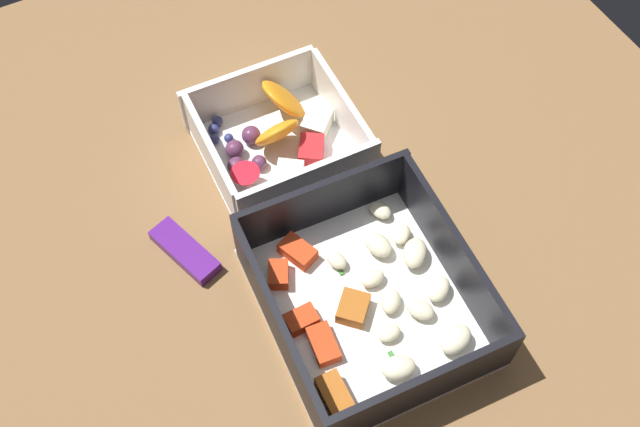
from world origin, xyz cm
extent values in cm
cube|color=brown|center=(0.00, 0.00, 1.00)|extent=(80.00, 80.00, 2.00)
cube|color=white|center=(-10.42, 0.70, 2.30)|extent=(20.07, 17.70, 0.60)
cube|color=black|center=(-19.63, 1.29, 5.45)|extent=(1.65, 16.53, 5.71)
cube|color=black|center=(-1.21, 0.11, 5.45)|extent=(1.65, 16.53, 5.71)
cube|color=black|center=(-9.91, 8.65, 5.45)|extent=(17.86, 1.74, 5.71)
cube|color=black|center=(-10.93, -7.24, 5.45)|extent=(17.86, 1.74, 5.71)
ellipsoid|color=beige|center=(-11.47, -1.02, 3.41)|extent=(2.78, 2.75, 1.15)
ellipsoid|color=beige|center=(-6.35, -5.18, 3.34)|extent=(2.39, 2.57, 1.05)
ellipsoid|color=beige|center=(-5.89, 1.10, 3.30)|extent=(2.37, 2.01, 1.00)
ellipsoid|color=beige|center=(-12.44, -5.12, 3.48)|extent=(2.77, 3.06, 1.26)
ellipsoid|color=beige|center=(-8.59, -5.14, 3.64)|extent=(3.58, 3.56, 1.49)
ellipsoid|color=beige|center=(-13.82, 0.54, 3.30)|extent=(1.49, 2.07, 1.01)
ellipsoid|color=beige|center=(-3.27, -4.82, 3.35)|extent=(2.57, 2.23, 1.07)
ellipsoid|color=beige|center=(-13.27, -2.79, 3.44)|extent=(2.94, 2.76, 1.21)
ellipsoid|color=beige|center=(-16.93, -3.83, 3.65)|extent=(2.70, 3.38, 1.50)
ellipsoid|color=beige|center=(-16.78, 1.47, 3.60)|extent=(2.70, 3.29, 1.42)
ellipsoid|color=beige|center=(-6.38, -2.77, 3.57)|extent=(3.17, 2.58, 1.38)
ellipsoid|color=beige|center=(-8.86, -0.76, 3.36)|extent=(1.69, 2.29, 1.09)
cube|color=red|center=(-9.40, 6.32, 3.24)|extent=(1.82, 2.66, 1.27)
cube|color=#AD5B1E|center=(-16.36, 6.98, 3.44)|extent=(3.46, 2.08, 1.67)
cube|color=red|center=(-12.10, 5.70, 3.15)|extent=(3.53, 2.29, 1.11)
cube|color=#AD5B1E|center=(-10.50, 2.04, 3.29)|extent=(3.64, 3.63, 1.37)
cube|color=red|center=(-4.75, 6.14, 3.27)|extent=(2.91, 2.58, 1.33)
cube|color=red|center=(-3.50, 3.65, 3.24)|extent=(3.64, 2.95, 1.28)
cube|color=#387A33|center=(-6.79, 1.14, 2.70)|extent=(0.60, 0.40, 0.20)
cube|color=#387A33|center=(-8.59, -0.60, 2.70)|extent=(0.60, 0.40, 0.20)
cube|color=#387A33|center=(-15.33, 1.17, 2.70)|extent=(0.60, 0.40, 0.20)
cube|color=#387A33|center=(-5.68, -2.66, 2.70)|extent=(0.60, 0.40, 0.20)
cube|color=#387A33|center=(-9.90, 1.69, 2.70)|extent=(0.60, 0.40, 0.20)
cube|color=white|center=(7.62, -0.04, 2.30)|extent=(13.97, 14.36, 0.60)
cube|color=white|center=(1.20, 0.20, 5.05)|extent=(1.13, 13.87, 4.90)
cube|color=white|center=(14.04, -0.29, 5.05)|extent=(1.13, 13.87, 4.90)
cube|color=white|center=(7.87, 6.58, 5.05)|extent=(12.26, 1.07, 4.90)
cube|color=white|center=(7.36, -6.67, 5.05)|extent=(12.26, 1.07, 4.90)
ellipsoid|color=orange|center=(11.05, -2.32, 5.12)|extent=(5.61, 4.93, 4.85)
ellipsoid|color=orange|center=(7.80, -0.06, 4.99)|extent=(4.21, 4.97, 4.58)
cube|color=#F4EACC|center=(3.47, 0.95, 3.56)|extent=(4.01, 3.82, 1.93)
cube|color=red|center=(5.36, -2.34, 3.51)|extent=(3.76, 3.54, 1.81)
cube|color=#F4EACC|center=(8.06, -4.38, 3.54)|extent=(3.83, 3.91, 1.88)
sphere|color=#562D4C|center=(9.01, 3.94, 3.49)|extent=(1.77, 1.77, 1.77)
sphere|color=#562D4C|center=(7.14, 4.59, 3.47)|extent=(1.75, 1.75, 1.75)
sphere|color=#562D4C|center=(6.61, 2.53, 3.32)|extent=(1.44, 1.44, 1.44)
sphere|color=#562D4C|center=(9.74, 1.87, 3.53)|extent=(1.86, 1.86, 1.86)
cone|color=red|center=(5.18, 4.51, 3.70)|extent=(2.74, 2.74, 2.19)
sphere|color=navy|center=(12.36, 4.67, 3.15)|extent=(1.09, 1.09, 1.09)
sphere|color=navy|center=(13.15, 3.94, 3.13)|extent=(1.06, 1.06, 1.06)
sphere|color=navy|center=(10.79, 3.79, 3.05)|extent=(0.91, 0.91, 0.91)
sphere|color=navy|center=(11.29, 5.11, 3.10)|extent=(1.00, 1.00, 1.00)
cube|color=#51197A|center=(1.53, 12.26, 2.60)|extent=(7.40, 4.50, 1.20)
camera|label=1|loc=(-32.35, 16.77, 60.48)|focal=42.14mm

